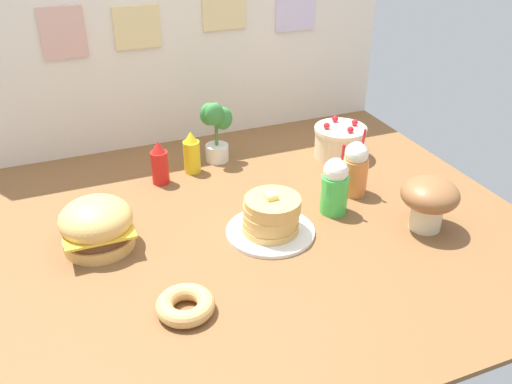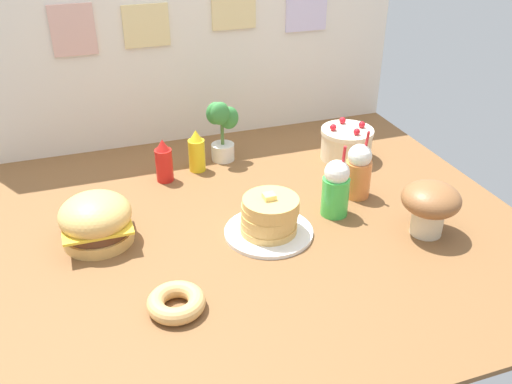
{
  "view_description": "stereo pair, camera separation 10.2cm",
  "coord_description": "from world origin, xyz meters",
  "px_view_note": "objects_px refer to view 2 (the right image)",
  "views": [
    {
      "loc": [
        -0.68,
        -1.71,
        1.21
      ],
      "look_at": [
        0.04,
        0.06,
        0.11
      ],
      "focal_mm": 38.83,
      "sensor_mm": 36.0,
      "label": 1
    },
    {
      "loc": [
        -0.58,
        -1.75,
        1.21
      ],
      "look_at": [
        0.04,
        0.06,
        0.11
      ],
      "focal_mm": 38.83,
      "sensor_mm": 36.0,
      "label": 2
    }
  ],
  "objects_px": {
    "burger": "(96,220)",
    "mushroom_stool": "(430,204)",
    "layer_cake": "(346,143)",
    "cream_soda_cup": "(336,188)",
    "potted_plant": "(222,128)",
    "ketchup_bottle": "(164,162)",
    "pancake_stack": "(269,218)",
    "mustard_bottle": "(197,152)",
    "donut_pink_glaze": "(176,302)",
    "orange_float_cup": "(358,171)"
  },
  "relations": [
    {
      "from": "burger",
      "to": "mushroom_stool",
      "type": "bearing_deg",
      "value": -16.48
    },
    {
      "from": "layer_cake",
      "to": "mushroom_stool",
      "type": "height_order",
      "value": "mushroom_stool"
    },
    {
      "from": "cream_soda_cup",
      "to": "potted_plant",
      "type": "xyz_separation_m",
      "value": [
        -0.29,
        0.63,
        0.05
      ]
    },
    {
      "from": "ketchup_bottle",
      "to": "mushroom_stool",
      "type": "height_order",
      "value": "mushroom_stool"
    },
    {
      "from": "pancake_stack",
      "to": "mustard_bottle",
      "type": "xyz_separation_m",
      "value": [
        -0.13,
        0.61,
        0.02
      ]
    },
    {
      "from": "donut_pink_glaze",
      "to": "cream_soda_cup",
      "type": "bearing_deg",
      "value": 26.36
    },
    {
      "from": "layer_cake",
      "to": "mushroom_stool",
      "type": "relative_size",
      "value": 1.13
    },
    {
      "from": "burger",
      "to": "donut_pink_glaze",
      "type": "relative_size",
      "value": 1.43
    },
    {
      "from": "pancake_stack",
      "to": "ketchup_bottle",
      "type": "bearing_deg",
      "value": 117.81
    },
    {
      "from": "burger",
      "to": "donut_pink_glaze",
      "type": "height_order",
      "value": "burger"
    },
    {
      "from": "pancake_stack",
      "to": "layer_cake",
      "type": "xyz_separation_m",
      "value": [
        0.58,
        0.5,
        0.01
      ]
    },
    {
      "from": "cream_soda_cup",
      "to": "pancake_stack",
      "type": "bearing_deg",
      "value": -170.16
    },
    {
      "from": "cream_soda_cup",
      "to": "layer_cake",
      "type": "bearing_deg",
      "value": 58.02
    },
    {
      "from": "burger",
      "to": "orange_float_cup",
      "type": "height_order",
      "value": "orange_float_cup"
    },
    {
      "from": "burger",
      "to": "pancake_stack",
      "type": "xyz_separation_m",
      "value": [
        0.63,
        -0.17,
        -0.02
      ]
    },
    {
      "from": "burger",
      "to": "pancake_stack",
      "type": "distance_m",
      "value": 0.65
    },
    {
      "from": "burger",
      "to": "mushroom_stool",
      "type": "relative_size",
      "value": 1.21
    },
    {
      "from": "burger",
      "to": "orange_float_cup",
      "type": "relative_size",
      "value": 0.88
    },
    {
      "from": "mustard_bottle",
      "to": "potted_plant",
      "type": "relative_size",
      "value": 0.66
    },
    {
      "from": "orange_float_cup",
      "to": "ketchup_bottle",
      "type": "bearing_deg",
      "value": 151.75
    },
    {
      "from": "ketchup_bottle",
      "to": "cream_soda_cup",
      "type": "relative_size",
      "value": 0.67
    },
    {
      "from": "cream_soda_cup",
      "to": "orange_float_cup",
      "type": "height_order",
      "value": "same"
    },
    {
      "from": "mustard_bottle",
      "to": "potted_plant",
      "type": "xyz_separation_m",
      "value": [
        0.14,
        0.07,
        0.07
      ]
    },
    {
      "from": "ketchup_bottle",
      "to": "cream_soda_cup",
      "type": "distance_m",
      "value": 0.79
    },
    {
      "from": "orange_float_cup",
      "to": "layer_cake",
      "type": "bearing_deg",
      "value": 70.33
    },
    {
      "from": "burger",
      "to": "ketchup_bottle",
      "type": "distance_m",
      "value": 0.52
    },
    {
      "from": "mushroom_stool",
      "to": "potted_plant",
      "type": "bearing_deg",
      "value": 123.03
    },
    {
      "from": "cream_soda_cup",
      "to": "orange_float_cup",
      "type": "distance_m",
      "value": 0.19
    },
    {
      "from": "pancake_stack",
      "to": "cream_soda_cup",
      "type": "height_order",
      "value": "cream_soda_cup"
    },
    {
      "from": "layer_cake",
      "to": "mushroom_stool",
      "type": "bearing_deg",
      "value": -90.5
    },
    {
      "from": "ketchup_bottle",
      "to": "cream_soda_cup",
      "type": "height_order",
      "value": "cream_soda_cup"
    },
    {
      "from": "donut_pink_glaze",
      "to": "layer_cake",
      "type": "bearing_deg",
      "value": 38.75
    },
    {
      "from": "ketchup_bottle",
      "to": "mushroom_stool",
      "type": "relative_size",
      "value": 0.91
    },
    {
      "from": "pancake_stack",
      "to": "mustard_bottle",
      "type": "bearing_deg",
      "value": 102.28
    },
    {
      "from": "burger",
      "to": "pancake_stack",
      "type": "bearing_deg",
      "value": -14.78
    },
    {
      "from": "ketchup_bottle",
      "to": "potted_plant",
      "type": "distance_m",
      "value": 0.34
    },
    {
      "from": "pancake_stack",
      "to": "burger",
      "type": "bearing_deg",
      "value": 165.22
    },
    {
      "from": "layer_cake",
      "to": "donut_pink_glaze",
      "type": "bearing_deg",
      "value": -141.25
    },
    {
      "from": "burger",
      "to": "cream_soda_cup",
      "type": "distance_m",
      "value": 0.94
    },
    {
      "from": "mustard_bottle",
      "to": "orange_float_cup",
      "type": "distance_m",
      "value": 0.75
    },
    {
      "from": "cream_soda_cup",
      "to": "burger",
      "type": "bearing_deg",
      "value": 173.08
    },
    {
      "from": "orange_float_cup",
      "to": "donut_pink_glaze",
      "type": "relative_size",
      "value": 1.61
    },
    {
      "from": "mustard_bottle",
      "to": "orange_float_cup",
      "type": "bearing_deg",
      "value": -37.65
    },
    {
      "from": "ketchup_bottle",
      "to": "cream_soda_cup",
      "type": "bearing_deg",
      "value": -40.38
    },
    {
      "from": "potted_plant",
      "to": "mustard_bottle",
      "type": "bearing_deg",
      "value": -154.82
    },
    {
      "from": "mustard_bottle",
      "to": "orange_float_cup",
      "type": "xyz_separation_m",
      "value": [
        0.59,
        -0.46,
        0.03
      ]
    },
    {
      "from": "ketchup_bottle",
      "to": "mushroom_stool",
      "type": "xyz_separation_m",
      "value": [
        0.87,
        -0.75,
        0.04
      ]
    },
    {
      "from": "donut_pink_glaze",
      "to": "mushroom_stool",
      "type": "xyz_separation_m",
      "value": [
        1.01,
        0.12,
        0.1
      ]
    },
    {
      "from": "layer_cake",
      "to": "ketchup_bottle",
      "type": "height_order",
      "value": "ketchup_bottle"
    },
    {
      "from": "orange_float_cup",
      "to": "mushroom_stool",
      "type": "height_order",
      "value": "orange_float_cup"
    }
  ]
}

